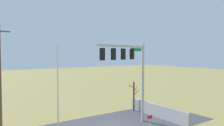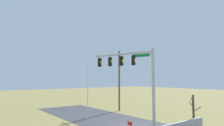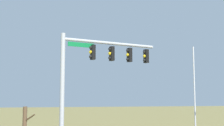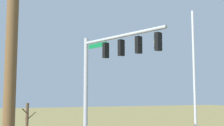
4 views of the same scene
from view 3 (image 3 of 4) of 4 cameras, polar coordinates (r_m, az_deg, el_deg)
The scene contains 2 objects.
signal_mast at distance 18.88m, azimuth -3.64°, elevation -1.31°, with size 6.57×2.28×7.76m.
flagpole at distance 21.62m, azimuth 15.77°, elevation -6.69°, with size 0.10×0.10×7.41m, color silver.
Camera 3 is at (3.69, 17.76, 3.98)m, focal length 47.05 mm.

